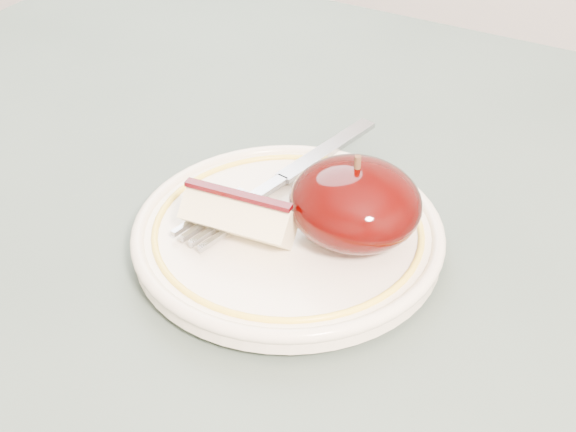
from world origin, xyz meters
The scene contains 5 objects.
table centered at (0.00, 0.00, 0.66)m, with size 0.90×0.90×0.75m.
plate centered at (0.01, 0.05, 0.76)m, with size 0.20×0.20×0.02m.
apple_half centered at (0.05, 0.07, 0.79)m, with size 0.08×0.08×0.06m.
apple_wedge centered at (-0.01, 0.03, 0.78)m, with size 0.07×0.04×0.03m.
fork centered at (-0.02, 0.09, 0.77)m, with size 0.06×0.19×0.00m.
Camera 1 is at (0.21, -0.29, 1.07)m, focal length 50.00 mm.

